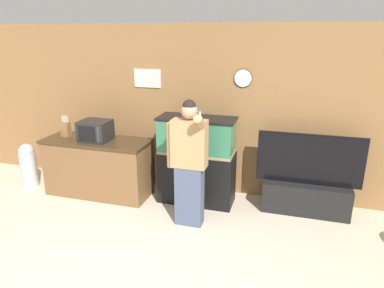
% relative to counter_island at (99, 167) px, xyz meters
% --- Properties ---
extents(wall_back_paneled, '(10.00, 0.08, 2.60)m').
position_rel_counter_island_xyz_m(wall_back_paneled, '(1.42, 0.65, 0.85)').
color(wall_back_paneled, olive).
rests_on(wall_back_paneled, ground_plane).
extents(counter_island, '(1.66, 0.65, 0.90)m').
position_rel_counter_island_xyz_m(counter_island, '(0.00, 0.00, 0.00)').
color(counter_island, brown).
rests_on(counter_island, ground_plane).
extents(microwave, '(0.45, 0.38, 0.31)m').
position_rel_counter_island_xyz_m(microwave, '(0.02, -0.03, 0.60)').
color(microwave, black).
rests_on(microwave, counter_island).
extents(knife_block, '(0.13, 0.11, 0.34)m').
position_rel_counter_island_xyz_m(knife_block, '(-0.55, 0.04, 0.57)').
color(knife_block, brown).
rests_on(knife_block, counter_island).
extents(aquarium_on_stand, '(1.12, 0.48, 1.31)m').
position_rel_counter_island_xyz_m(aquarium_on_stand, '(1.55, 0.18, 0.21)').
color(aquarium_on_stand, black).
rests_on(aquarium_on_stand, ground_plane).
extents(tv_on_stand, '(1.43, 0.40, 1.16)m').
position_rel_counter_island_xyz_m(tv_on_stand, '(3.14, 0.30, -0.11)').
color(tv_on_stand, black).
rests_on(tv_on_stand, ground_plane).
extents(person_standing, '(0.53, 0.40, 1.69)m').
position_rel_counter_island_xyz_m(person_standing, '(1.63, -0.47, 0.43)').
color(person_standing, '#424C66').
rests_on(person_standing, ground_plane).
extents(trash_bin, '(0.26, 0.26, 0.74)m').
position_rel_counter_island_xyz_m(trash_bin, '(-1.27, -0.08, -0.07)').
color(trash_bin, '#B7B7BC').
rests_on(trash_bin, ground_plane).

